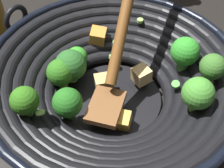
{
  "coord_description": "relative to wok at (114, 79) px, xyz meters",
  "views": [
    {
      "loc": [
        -0.27,
        0.21,
        0.43
      ],
      "look_at": [
        0.01,
        -0.01,
        0.03
      ],
      "focal_mm": 49.75,
      "sensor_mm": 36.0,
      "label": 1
    }
  ],
  "objects": [
    {
      "name": "wok",
      "position": [
        0.0,
        0.0,
        0.0
      ],
      "size": [
        0.44,
        0.42,
        0.27
      ],
      "color": "black",
      "rests_on": "ground"
    },
    {
      "name": "ground_plane",
      "position": [
        -0.0,
        0.0,
        -0.06
      ],
      "size": [
        4.0,
        4.0,
        0.0
      ],
      "primitive_type": "plane",
      "color": "black"
    }
  ]
}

